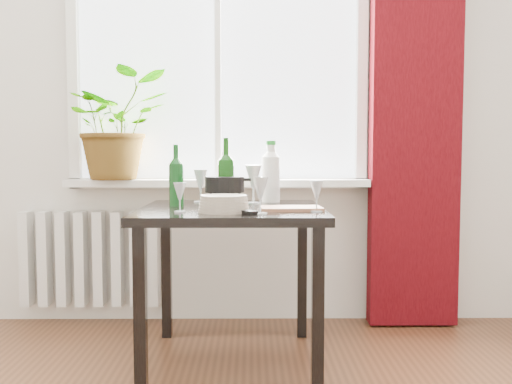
{
  "coord_description": "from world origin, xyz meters",
  "views": [
    {
      "loc": [
        0.19,
        -1.12,
        1.0
      ],
      "look_at": [
        0.21,
        1.55,
        0.81
      ],
      "focal_mm": 40.0,
      "sensor_mm": 36.0,
      "label": 1
    }
  ],
  "objects_px": {
    "wineglass_far_right": "(317,196)",
    "cleaning_bottle": "(271,170)",
    "potted_plant": "(117,125)",
    "wineglass_back_center": "(253,184)",
    "wine_bottle_right": "(226,172)",
    "wineglass_front_left": "(180,197)",
    "wineglass_front_right": "(260,195)",
    "bottle_amber": "(225,177)",
    "fondue_pot": "(225,192)",
    "table": "(232,227)",
    "plate_stack": "(224,204)",
    "wine_bottle_left": "(176,175)",
    "cutting_board": "(291,208)",
    "radiator": "(90,259)",
    "wineglass_back_left": "(201,186)",
    "tv_remote": "(245,212)"
  },
  "relations": [
    {
      "from": "wineglass_far_right",
      "to": "cutting_board",
      "type": "distance_m",
      "value": 0.15
    },
    {
      "from": "radiator",
      "to": "wineglass_back_left",
      "type": "height_order",
      "value": "wineglass_back_left"
    },
    {
      "from": "wineglass_back_left",
      "to": "tv_remote",
      "type": "distance_m",
      "value": 0.59
    },
    {
      "from": "potted_plant",
      "to": "wineglass_far_right",
      "type": "bearing_deg",
      "value": -36.35
    },
    {
      "from": "wineglass_back_center",
      "to": "plate_stack",
      "type": "bearing_deg",
      "value": -107.49
    },
    {
      "from": "fondue_pot",
      "to": "plate_stack",
      "type": "bearing_deg",
      "value": -64.8
    },
    {
      "from": "potted_plant",
      "to": "plate_stack",
      "type": "bearing_deg",
      "value": -50.71
    },
    {
      "from": "wine_bottle_left",
      "to": "wineglass_far_right",
      "type": "distance_m",
      "value": 0.71
    },
    {
      "from": "table",
      "to": "plate_stack",
      "type": "distance_m",
      "value": 0.25
    },
    {
      "from": "wine_bottle_right",
      "to": "wineglass_back_left",
      "type": "xyz_separation_m",
      "value": [
        -0.14,
        0.24,
        -0.08
      ]
    },
    {
      "from": "wineglass_back_left",
      "to": "cleaning_bottle",
      "type": "bearing_deg",
      "value": 3.69
    },
    {
      "from": "potted_plant",
      "to": "wineglass_back_center",
      "type": "distance_m",
      "value": 0.91
    },
    {
      "from": "wineglass_back_left",
      "to": "wineglass_far_right",
      "type": "bearing_deg",
      "value": -40.64
    },
    {
      "from": "wineglass_far_right",
      "to": "wineglass_front_left",
      "type": "distance_m",
      "value": 0.59
    },
    {
      "from": "cutting_board",
      "to": "wine_bottle_left",
      "type": "bearing_deg",
      "value": 159.68
    },
    {
      "from": "cleaning_bottle",
      "to": "wineglass_front_left",
      "type": "relative_size",
      "value": 2.51
    },
    {
      "from": "wineglass_far_right",
      "to": "wineglass_back_center",
      "type": "relative_size",
      "value": 0.69
    },
    {
      "from": "wineglass_far_right",
      "to": "table",
      "type": "bearing_deg",
      "value": 152.81
    },
    {
      "from": "wine_bottle_left",
      "to": "plate_stack",
      "type": "height_order",
      "value": "wine_bottle_left"
    },
    {
      "from": "fondue_pot",
      "to": "table",
      "type": "bearing_deg",
      "value": -18.87
    },
    {
      "from": "wine_bottle_left",
      "to": "wineglass_back_left",
      "type": "xyz_separation_m",
      "value": [
        0.1,
        0.19,
        -0.06
      ]
    },
    {
      "from": "bottle_amber",
      "to": "cleaning_bottle",
      "type": "distance_m",
      "value": 0.24
    },
    {
      "from": "wine_bottle_right",
      "to": "wineglass_front_left",
      "type": "relative_size",
      "value": 2.52
    },
    {
      "from": "potted_plant",
      "to": "wineglass_front_left",
      "type": "height_order",
      "value": "potted_plant"
    },
    {
      "from": "bottle_amber",
      "to": "cleaning_bottle",
      "type": "bearing_deg",
      "value": 0.77
    },
    {
      "from": "radiator",
      "to": "wine_bottle_left",
      "type": "relative_size",
      "value": 2.67
    },
    {
      "from": "bottle_amber",
      "to": "wineglass_front_right",
      "type": "xyz_separation_m",
      "value": [
        0.18,
        -0.59,
        -0.05
      ]
    },
    {
      "from": "wine_bottle_left",
      "to": "wineglass_far_right",
      "type": "relative_size",
      "value": 2.15
    },
    {
      "from": "cleaning_bottle",
      "to": "wineglass_far_right",
      "type": "xyz_separation_m",
      "value": [
        0.18,
        -0.49,
        -0.1
      ]
    },
    {
      "from": "wine_bottle_left",
      "to": "wineglass_back_center",
      "type": "xyz_separation_m",
      "value": [
        0.37,
        0.12,
        -0.05
      ]
    },
    {
      "from": "radiator",
      "to": "wineglass_back_center",
      "type": "distance_m",
      "value": 1.14
    },
    {
      "from": "wineglass_back_left",
      "to": "plate_stack",
      "type": "bearing_deg",
      "value": -73.51
    },
    {
      "from": "bottle_amber",
      "to": "wineglass_front_right",
      "type": "bearing_deg",
      "value": -73.27
    },
    {
      "from": "wineglass_far_right",
      "to": "cleaning_bottle",
      "type": "bearing_deg",
      "value": 110.32
    },
    {
      "from": "cleaning_bottle",
      "to": "wineglass_far_right",
      "type": "height_order",
      "value": "cleaning_bottle"
    },
    {
      "from": "wine_bottle_left",
      "to": "cleaning_bottle",
      "type": "distance_m",
      "value": 0.51
    },
    {
      "from": "wineglass_front_right",
      "to": "wineglass_front_left",
      "type": "relative_size",
      "value": 1.22
    },
    {
      "from": "wineglass_front_right",
      "to": "wineglass_back_center",
      "type": "relative_size",
      "value": 0.79
    },
    {
      "from": "wine_bottle_right",
      "to": "wineglass_front_left",
      "type": "height_order",
      "value": "wine_bottle_right"
    },
    {
      "from": "plate_stack",
      "to": "tv_remote",
      "type": "relative_size",
      "value": 1.47
    },
    {
      "from": "table",
      "to": "wineglass_back_left",
      "type": "xyz_separation_m",
      "value": [
        -0.17,
        0.28,
        0.18
      ]
    },
    {
      "from": "wine_bottle_left",
      "to": "cutting_board",
      "type": "bearing_deg",
      "value": -20.32
    },
    {
      "from": "wineglass_back_center",
      "to": "table",
      "type": "bearing_deg",
      "value": -116.61
    },
    {
      "from": "wineglass_front_right",
      "to": "wineglass_far_right",
      "type": "xyz_separation_m",
      "value": [
        0.25,
        0.1,
        -0.01
      ]
    },
    {
      "from": "table",
      "to": "wine_bottle_left",
      "type": "height_order",
      "value": "wine_bottle_left"
    },
    {
      "from": "cleaning_bottle",
      "to": "wineglass_front_right",
      "type": "bearing_deg",
      "value": -96.27
    },
    {
      "from": "radiator",
      "to": "cleaning_bottle",
      "type": "xyz_separation_m",
      "value": [
        1.04,
        -0.33,
        0.53
      ]
    },
    {
      "from": "wineglass_far_right",
      "to": "wineglass_front_left",
      "type": "height_order",
      "value": "wineglass_far_right"
    },
    {
      "from": "bottle_amber",
      "to": "cutting_board",
      "type": "relative_size",
      "value": 0.97
    },
    {
      "from": "plate_stack",
      "to": "cutting_board",
      "type": "xyz_separation_m",
      "value": [
        0.3,
        0.09,
        -0.03
      ]
    }
  ]
}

